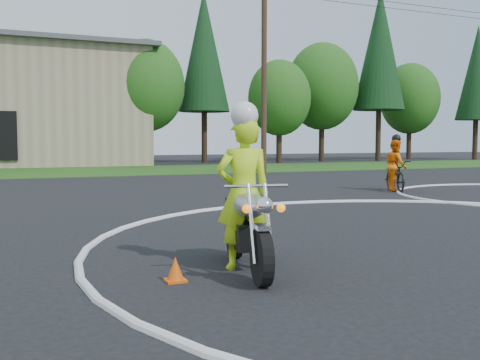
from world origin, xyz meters
name	(u,v)px	position (x,y,z in m)	size (l,w,h in m)	color
grass_strip	(141,170)	(0.00, 27.00, 0.01)	(120.00, 10.00, 0.02)	#1E4714
primary_motorcycle	(248,227)	(-3.95, 2.66, 0.57)	(0.88, 2.22, 1.18)	black
rider_primary_grp	(244,189)	(-3.95, 2.80, 1.05)	(0.80, 0.60, 2.18)	#BEEF19
rider_second_grp	(396,171)	(5.14, 10.95, 0.67)	(1.42, 2.10, 1.91)	black
treeline	(301,80)	(14.78, 34.61, 6.62)	(38.20, 8.10, 14.52)	#382619
utility_poles	(264,71)	(5.00, 21.00, 5.20)	(41.60, 1.12, 10.00)	#473321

